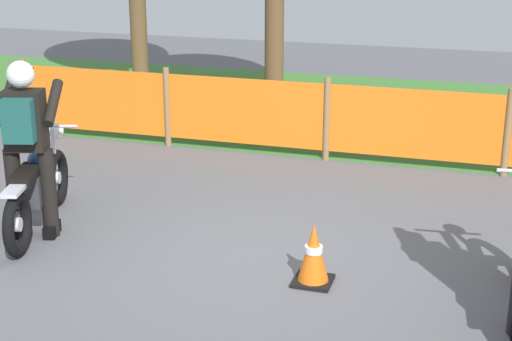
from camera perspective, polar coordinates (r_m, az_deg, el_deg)
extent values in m
cube|color=#5B5B60|center=(7.16, 0.06, -6.02)|extent=(24.00, 24.00, 0.02)
cube|color=#427A33|center=(12.32, 7.76, 4.36)|extent=(24.00, 5.31, 0.01)
cylinder|color=olive|center=(11.32, -16.55, 5.23)|extent=(0.08, 0.08, 1.05)
cylinder|color=olive|center=(10.31, -6.53, 4.64)|extent=(0.08, 0.08, 1.05)
cylinder|color=olive|center=(9.67, 5.20, 3.77)|extent=(0.08, 0.08, 1.05)
cylinder|color=olive|center=(9.48, 17.95, 2.64)|extent=(0.08, 0.08, 1.05)
cube|color=orange|center=(10.77, -11.78, 5.07)|extent=(2.06, 0.02, 0.85)
cube|color=orange|center=(9.93, -0.85, 4.35)|extent=(2.06, 0.02, 0.85)
cube|color=orange|center=(9.51, 11.52, 3.35)|extent=(2.06, 0.02, 0.85)
cylinder|color=brown|center=(13.35, -8.65, 11.22)|extent=(0.28, 0.28, 2.68)
cylinder|color=brown|center=(11.44, 1.35, 9.85)|extent=(0.28, 0.28, 2.52)
torus|color=black|center=(8.44, -14.38, -0.51)|extent=(0.26, 0.60, 0.60)
cylinder|color=silver|center=(8.44, -14.38, -0.51)|extent=(0.09, 0.14, 0.13)
torus|color=black|center=(7.28, -17.07, -3.81)|extent=(0.26, 0.60, 0.60)
cylinder|color=silver|center=(7.28, -17.07, -3.81)|extent=(0.09, 0.14, 0.13)
cube|color=#38383D|center=(7.76, -15.83, -1.00)|extent=(0.37, 0.60, 0.30)
ellipsoid|color=navy|center=(7.89, -15.51, 0.92)|extent=(0.35, 0.53, 0.20)
cube|color=black|center=(7.49, -16.45, -0.31)|extent=(0.34, 0.56, 0.09)
cube|color=silver|center=(7.17, -17.31, -1.40)|extent=(0.23, 0.36, 0.04)
cylinder|color=silver|center=(8.31, -14.62, 1.13)|extent=(0.11, 0.22, 0.53)
sphere|color=white|center=(8.39, -14.47, 2.82)|extent=(0.21, 0.21, 0.17)
cylinder|color=silver|center=(8.19, -14.87, 3.16)|extent=(0.55, 0.18, 0.03)
cylinder|color=silver|center=(7.63, -17.22, -3.29)|extent=(0.20, 0.51, 0.07)
cylinder|color=black|center=(7.70, -17.24, -1.57)|extent=(0.18, 0.18, 0.86)
cube|color=black|center=(7.82, -16.99, -4.12)|extent=(0.18, 0.28, 0.12)
cylinder|color=black|center=(7.60, -14.95, -1.61)|extent=(0.18, 0.18, 0.86)
cube|color=black|center=(7.73, -14.73, -4.19)|extent=(0.18, 0.28, 0.12)
cube|color=black|center=(7.44, -16.58, 3.56)|extent=(0.41, 0.33, 0.56)
cylinder|color=black|center=(7.65, -17.83, 4.78)|extent=(0.23, 0.49, 0.38)
cylinder|color=black|center=(7.52, -14.65, 4.83)|extent=(0.23, 0.49, 0.38)
sphere|color=white|center=(7.35, -16.88, 6.76)|extent=(0.31, 0.31, 0.25)
cube|color=black|center=(7.45, -16.64, 6.92)|extent=(0.18, 0.08, 0.08)
cube|color=#194C47|center=(7.28, -17.00, 3.52)|extent=(0.31, 0.23, 0.40)
cube|color=black|center=(6.59, 4.19, -8.07)|extent=(0.32, 0.32, 0.03)
cone|color=orange|center=(6.48, 4.25, -5.97)|extent=(0.26, 0.26, 0.50)
cylinder|color=white|center=(6.47, 4.25, -5.77)|extent=(0.15, 0.15, 0.06)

